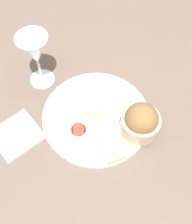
{
  "coord_description": "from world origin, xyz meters",
  "views": [
    {
      "loc": [
        0.37,
        0.11,
        0.71
      ],
      "look_at": [
        0.0,
        0.0,
        0.03
      ],
      "focal_mm": 45.0,
      "sensor_mm": 36.0,
      "label": 1
    }
  ],
  "objects_px": {
    "cheese_toast_near": "(89,100)",
    "cheese_toast_far": "(111,145)",
    "napkin": "(16,135)",
    "wine_glass": "(35,52)",
    "salad_bowl": "(141,122)",
    "sauce_ramekin": "(79,132)"
  },
  "relations": [
    {
      "from": "wine_glass",
      "to": "cheese_toast_far",
      "type": "bearing_deg",
      "value": 58.18
    },
    {
      "from": "salad_bowl",
      "to": "sauce_ramekin",
      "type": "bearing_deg",
      "value": -66.29
    },
    {
      "from": "salad_bowl",
      "to": "sauce_ramekin",
      "type": "height_order",
      "value": "salad_bowl"
    },
    {
      "from": "salad_bowl",
      "to": "cheese_toast_far",
      "type": "xyz_separation_m",
      "value": [
        0.08,
        -0.06,
        -0.03
      ]
    },
    {
      "from": "cheese_toast_near",
      "to": "cheese_toast_far",
      "type": "relative_size",
      "value": 1.12
    },
    {
      "from": "salad_bowl",
      "to": "cheese_toast_far",
      "type": "bearing_deg",
      "value": -38.5
    },
    {
      "from": "cheese_toast_near",
      "to": "napkin",
      "type": "bearing_deg",
      "value": -46.85
    },
    {
      "from": "cheese_toast_near",
      "to": "cheese_toast_far",
      "type": "xyz_separation_m",
      "value": [
        0.12,
        0.1,
        0.0
      ]
    },
    {
      "from": "cheese_toast_far",
      "to": "napkin",
      "type": "relative_size",
      "value": 0.62
    },
    {
      "from": "sauce_ramekin",
      "to": "wine_glass",
      "type": "xyz_separation_m",
      "value": [
        -0.16,
        -0.17,
        0.09
      ]
    },
    {
      "from": "cheese_toast_near",
      "to": "napkin",
      "type": "height_order",
      "value": "cheese_toast_near"
    },
    {
      "from": "cheese_toast_near",
      "to": "wine_glass",
      "type": "relative_size",
      "value": 0.64
    },
    {
      "from": "sauce_ramekin",
      "to": "napkin",
      "type": "xyz_separation_m",
      "value": [
        0.04,
        -0.17,
        -0.03
      ]
    },
    {
      "from": "sauce_ramekin",
      "to": "cheese_toast_far",
      "type": "bearing_deg",
      "value": 84.37
    },
    {
      "from": "sauce_ramekin",
      "to": "napkin",
      "type": "height_order",
      "value": "sauce_ramekin"
    },
    {
      "from": "cheese_toast_far",
      "to": "wine_glass",
      "type": "distance_m",
      "value": 0.33
    },
    {
      "from": "sauce_ramekin",
      "to": "cheese_toast_far",
      "type": "distance_m",
      "value": 0.09
    },
    {
      "from": "cheese_toast_far",
      "to": "napkin",
      "type": "bearing_deg",
      "value": -82.33
    },
    {
      "from": "cheese_toast_far",
      "to": "napkin",
      "type": "distance_m",
      "value": 0.26
    },
    {
      "from": "sauce_ramekin",
      "to": "cheese_toast_near",
      "type": "bearing_deg",
      "value": -177.38
    },
    {
      "from": "cheese_toast_near",
      "to": "cheese_toast_far",
      "type": "bearing_deg",
      "value": 38.94
    },
    {
      "from": "cheese_toast_far",
      "to": "sauce_ramekin",
      "type": "bearing_deg",
      "value": -95.63
    }
  ]
}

